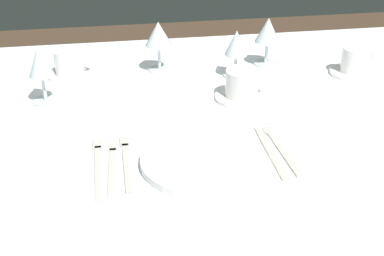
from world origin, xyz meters
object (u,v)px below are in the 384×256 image
(dinner_plate, at_px, (201,160))
(wine_glass_left, at_px, (40,64))
(fork_salad, at_px, (98,165))
(fork_outer, at_px, (126,160))
(wine_glass_centre, at_px, (236,46))
(wine_glass_right, at_px, (159,36))
(coffee_cup_right, at_px, (243,83))
(coffee_cup_left, at_px, (69,62))
(coffee_cup_far, at_px, (355,60))
(spoon_soup, at_px, (277,143))
(dinner_knife, at_px, (272,153))
(fork_inner, at_px, (112,165))
(wine_glass_far, at_px, (268,33))

(dinner_plate, distance_m, wine_glass_left, 0.50)
(fork_salad, bearing_deg, fork_outer, 8.52)
(wine_glass_centre, bearing_deg, wine_glass_right, 160.75)
(fork_salad, distance_m, coffee_cup_right, 0.46)
(coffee_cup_left, distance_m, coffee_cup_far, 0.82)
(spoon_soup, relative_size, coffee_cup_left, 2.03)
(dinner_knife, xyz_separation_m, wine_glass_right, (-0.20, 0.49, 0.11))
(fork_inner, distance_m, wine_glass_far, 0.69)
(spoon_soup, xyz_separation_m, coffee_cup_right, (-0.02, 0.24, 0.04))
(spoon_soup, distance_m, wine_glass_centre, 0.39)
(dinner_plate, relative_size, spoon_soup, 1.20)
(wine_glass_far, bearing_deg, wine_glass_left, -166.11)
(dinner_knife, distance_m, wine_glass_centre, 0.43)
(wine_glass_centre, height_order, wine_glass_far, wine_glass_far)
(dinner_plate, bearing_deg, coffee_cup_right, 60.97)
(wine_glass_left, xyz_separation_m, wine_glass_far, (0.64, 0.16, -0.00))
(coffee_cup_left, relative_size, wine_glass_left, 0.68)
(fork_salad, distance_m, wine_glass_right, 0.53)
(wine_glass_left, bearing_deg, coffee_cup_left, 70.84)
(coffee_cup_right, distance_m, wine_glass_far, 0.26)
(wine_glass_left, distance_m, wine_glass_right, 0.35)
(dinner_knife, height_order, wine_glass_centre, wine_glass_centre)
(dinner_knife, height_order, coffee_cup_left, coffee_cup_left)
(fork_outer, relative_size, fork_inner, 1.01)
(dinner_plate, relative_size, coffee_cup_left, 2.44)
(dinner_plate, height_order, coffee_cup_left, coffee_cup_left)
(spoon_soup, bearing_deg, coffee_cup_far, 45.65)
(fork_inner, height_order, wine_glass_left, wine_glass_left)
(spoon_soup, xyz_separation_m, wine_glass_right, (-0.22, 0.46, 0.11))
(coffee_cup_right, relative_size, wine_glass_far, 0.76)
(fork_inner, xyz_separation_m, spoon_soup, (0.37, 0.03, 0.00))
(coffee_cup_right, bearing_deg, fork_inner, -142.29)
(wine_glass_centre, bearing_deg, coffee_cup_far, -6.80)
(fork_salad, relative_size, wine_glass_far, 1.59)
(spoon_soup, relative_size, wine_glass_left, 1.38)
(fork_salad, xyz_separation_m, spoon_soup, (0.40, 0.02, 0.00))
(fork_outer, xyz_separation_m, wine_glass_left, (-0.20, 0.31, 0.10))
(coffee_cup_far, bearing_deg, dinner_plate, -142.77)
(coffee_cup_far, xyz_separation_m, wine_glass_left, (-0.87, -0.05, 0.06))
(fork_inner, distance_m, dinner_knife, 0.35)
(wine_glass_centre, relative_size, wine_glass_left, 0.89)
(coffee_cup_right, bearing_deg, wine_glass_centre, 83.98)
(wine_glass_right, bearing_deg, dinner_plate, -85.95)
(coffee_cup_far, height_order, wine_glass_centre, wine_glass_centre)
(coffee_cup_left, bearing_deg, wine_glass_centre, -9.16)
(coffee_cup_far, bearing_deg, fork_salad, -153.39)
(wine_glass_right, bearing_deg, wine_glass_centre, -19.25)
(coffee_cup_right, height_order, wine_glass_right, wine_glass_right)
(spoon_soup, distance_m, wine_glass_left, 0.62)
(dinner_knife, distance_m, coffee_cup_left, 0.67)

